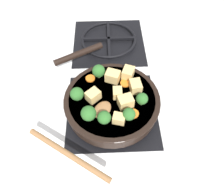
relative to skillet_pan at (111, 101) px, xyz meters
The scene contains 21 objects.
ground_plane 0.05m from the skillet_pan, 61.74° to the right, with size 2.40×2.40×0.00m, color white.
front_burner_grate 0.04m from the skillet_pan, 61.74° to the right, with size 0.31×0.31×0.03m.
rear_burner_grate 0.36m from the skillet_pan, 89.75° to the left, with size 0.31×0.31×0.03m.
skillet_pan is the anchor object (origin of this frame).
wooden_spoon 0.16m from the skillet_pan, 122.63° to the right, with size 0.25×0.26×0.02m.
tofu_cube_center_large 0.10m from the skillet_pan, 78.06° to the right, with size 0.04×0.03×0.03m, color #DBB770.
tofu_cube_near_handle 0.08m from the skillet_pan, 84.39° to the left, with size 0.05×0.04×0.04m, color #DBB770.
tofu_cube_east_chunk 0.11m from the skillet_pan, 55.15° to the left, with size 0.04×0.04×0.04m, color #DBB770.
tofu_cube_west_chunk 0.09m from the skillet_pan, 19.49° to the left, with size 0.04×0.04×0.04m, color #DBB770.
tofu_cube_back_piece 0.07m from the skillet_pan, 36.50° to the right, with size 0.05×0.04×0.04m, color #DBB770.
tofu_cube_front_piece 0.07m from the skillet_pan, behind, with size 0.04×0.03×0.03m, color #DBB770.
tofu_cube_mid_small 0.04m from the skillet_pan, 16.80° to the left, with size 0.04×0.03×0.03m, color #DBB770.
broccoli_floret_near_spoon 0.11m from the skillet_pan, 59.59° to the right, with size 0.04×0.04×0.05m.
broccoli_floret_center_top 0.11m from the skillet_pan, 113.66° to the left, with size 0.04×0.04×0.05m.
broccoli_floret_east_rim 0.11m from the skillet_pan, 105.20° to the right, with size 0.04×0.04×0.05m.
broccoli_floret_west_rim 0.11m from the skillet_pan, 16.79° to the right, with size 0.04×0.04×0.04m.
broccoli_floret_north_edge 0.11m from the skillet_pan, 132.45° to the right, with size 0.05×0.05×0.05m.
broccoli_floret_south_cluster 0.12m from the skillet_pan, behind, with size 0.04×0.04×0.05m.
carrot_slice_orange_thin 0.10m from the skillet_pan, 45.88° to the right, with size 0.03×0.03×0.01m, color orange.
carrot_slice_near_center 0.08m from the skillet_pan, 48.71° to the left, with size 0.03×0.03×0.01m, color orange.
carrot_slice_edge_slice 0.11m from the skillet_pan, 130.73° to the left, with size 0.03×0.03×0.01m, color orange.
Camera 1 is at (-0.02, -0.41, 0.65)m, focal length 35.00 mm.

